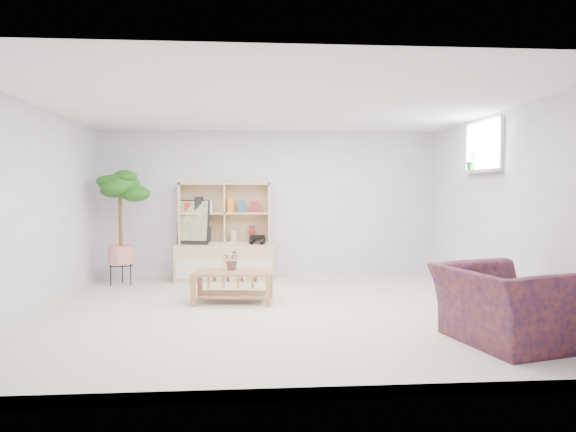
{
  "coord_description": "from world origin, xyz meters",
  "views": [
    {
      "loc": [
        -0.33,
        -5.9,
        1.45
      ],
      "look_at": [
        0.17,
        0.69,
        1.1
      ],
      "focal_mm": 32.0,
      "sensor_mm": 36.0,
      "label": 1
    }
  ],
  "objects": [
    {
      "name": "floor",
      "position": [
        0.0,
        0.0,
        0.0
      ],
      "size": [
        5.5,
        5.0,
        0.01
      ],
      "primitive_type": "cube",
      "color": "silver",
      "rests_on": "ground"
    },
    {
      "name": "ceiling",
      "position": [
        0.0,
        0.0,
        2.4
      ],
      "size": [
        5.5,
        5.0,
        0.01
      ],
      "primitive_type": "cube",
      "color": "white",
      "rests_on": "walls"
    },
    {
      "name": "walls",
      "position": [
        0.0,
        0.0,
        1.2
      ],
      "size": [
        5.51,
        5.01,
        2.4
      ],
      "color": "silver",
      "rests_on": "floor"
    },
    {
      "name": "baseboard",
      "position": [
        0.0,
        0.0,
        0.05
      ],
      "size": [
        5.5,
        5.0,
        0.1
      ],
      "primitive_type": null,
      "color": "silver",
      "rests_on": "floor"
    },
    {
      "name": "window",
      "position": [
        2.73,
        0.6,
        2.0
      ],
      "size": [
        0.1,
        0.98,
        0.68
      ],
      "primitive_type": null,
      "color": "#C0D6FA",
      "rests_on": "walls"
    },
    {
      "name": "window_sill",
      "position": [
        2.67,
        0.6,
        1.68
      ],
      "size": [
        0.14,
        1.0,
        0.04
      ],
      "primitive_type": "cube",
      "color": "silver",
      "rests_on": "walls"
    },
    {
      "name": "storage_unit",
      "position": [
        -0.72,
        2.24,
        0.77
      ],
      "size": [
        1.55,
        0.52,
        1.55
      ],
      "primitive_type": null,
      "color": "tan",
      "rests_on": "floor"
    },
    {
      "name": "poster",
      "position": [
        -1.21,
        2.22,
        0.93
      ],
      "size": [
        0.52,
        0.21,
        0.7
      ],
      "primitive_type": null,
      "rotation": [
        0.0,
        0.0,
        -0.2
      ],
      "color": "yellow",
      "rests_on": "storage_unit"
    },
    {
      "name": "toy_truck",
      "position": [
        -0.2,
        2.16,
        0.66
      ],
      "size": [
        0.34,
        0.26,
        0.16
      ],
      "primitive_type": null,
      "rotation": [
        0.0,
        0.0,
        -0.19
      ],
      "color": "black",
      "rests_on": "storage_unit"
    },
    {
      "name": "coffee_table",
      "position": [
        -0.54,
        0.61,
        0.2
      ],
      "size": [
        1.04,
        0.63,
        0.41
      ],
      "primitive_type": null,
      "rotation": [
        0.0,
        0.0,
        -0.09
      ],
      "color": "#A0733F",
      "rests_on": "floor"
    },
    {
      "name": "table_plant",
      "position": [
        -0.55,
        0.7,
        0.53
      ],
      "size": [
        0.29,
        0.28,
        0.25
      ],
      "primitive_type": "imported",
      "rotation": [
        0.0,
        0.0,
        -0.49
      ],
      "color": "#195D1E",
      "rests_on": "coffee_table"
    },
    {
      "name": "floor_tree",
      "position": [
        -2.26,
        1.94,
        0.87
      ],
      "size": [
        0.84,
        0.84,
        1.74
      ],
      "primitive_type": null,
      "rotation": [
        0.0,
        0.0,
        -0.39
      ],
      "color": "#164914",
      "rests_on": "floor"
    },
    {
      "name": "armchair",
      "position": [
        2.04,
        -1.33,
        0.41
      ],
      "size": [
        1.21,
        1.32,
        0.82
      ],
      "primitive_type": "imported",
      "rotation": [
        0.0,
        0.0,
        1.82
      ],
      "color": "#0E133B",
      "rests_on": "floor"
    },
    {
      "name": "sill_plant",
      "position": [
        2.67,
        0.83,
        1.83
      ],
      "size": [
        0.17,
        0.16,
        0.26
      ],
      "primitive_type": "imported",
      "rotation": [
        0.0,
        0.0,
        -0.34
      ],
      "color": "#164914",
      "rests_on": "window_sill"
    }
  ]
}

